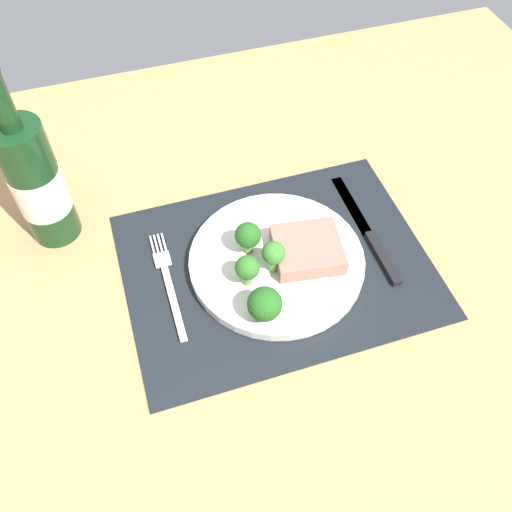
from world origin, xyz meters
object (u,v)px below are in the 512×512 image
(steak, at_px, (307,249))
(fork, at_px, (169,283))
(wine_bottle, at_px, (36,182))
(knife, at_px, (370,236))

(steak, relative_size, fork, 0.50)
(fork, bearing_deg, wine_bottle, 130.57)
(fork, relative_size, wine_bottle, 0.64)
(knife, distance_m, wine_bottle, 0.50)
(steak, bearing_deg, fork, 173.72)
(knife, relative_size, wine_bottle, 0.77)
(steak, relative_size, knife, 0.42)
(fork, bearing_deg, knife, -4.04)
(wine_bottle, bearing_deg, knife, -19.58)
(knife, bearing_deg, steak, -172.88)
(fork, xyz_separation_m, wine_bottle, (-0.14, 0.15, 0.10))
(steak, xyz_separation_m, fork, (-0.20, 0.02, -0.03))
(steak, bearing_deg, knife, 6.93)
(knife, xyz_separation_m, wine_bottle, (-0.46, 0.16, 0.10))
(steak, relative_size, wine_bottle, 0.32)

